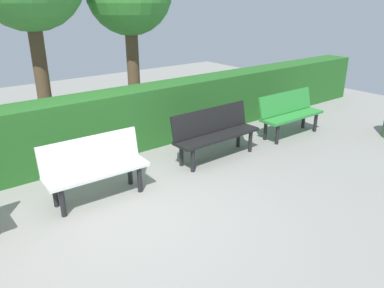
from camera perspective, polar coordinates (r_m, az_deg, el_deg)
ground_plane at (r=5.09m, az=-9.51°, el=-9.91°), size 17.60×17.60×0.00m
bench_green at (r=7.78m, az=14.62°, el=4.76°), size 1.50×0.49×0.86m
bench_black at (r=6.44m, az=3.49°, el=2.00°), size 1.65×0.49×0.86m
bench_white at (r=5.29m, az=-14.56°, el=-3.19°), size 1.42×0.50×0.86m
hedge_row at (r=6.84m, az=-10.79°, el=3.42°), size 13.60×0.64×1.10m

